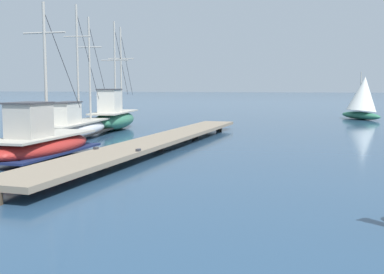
% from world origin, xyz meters
% --- Properties ---
extents(floating_dock, '(2.84, 20.21, 0.53)m').
position_xyz_m(floating_dock, '(-5.74, 17.23, 0.36)').
color(floating_dock, gray).
rests_on(floating_dock, ground).
extents(fishing_boat_0, '(1.93, 5.58, 5.63)m').
position_xyz_m(fishing_boat_0, '(-8.97, 13.46, 0.61)').
color(fishing_boat_0, '#AD2823').
rests_on(fishing_boat_0, ground).
extents(fishing_boat_1, '(2.57, 7.36, 6.49)m').
position_xyz_m(fishing_boat_1, '(-11.23, 24.80, 0.78)').
color(fishing_boat_1, '#337556').
rests_on(fishing_boat_1, ground).
extents(fishing_boat_2, '(2.39, 8.63, 6.59)m').
position_xyz_m(fishing_boat_2, '(-10.80, 19.32, 0.58)').
color(fishing_boat_2, silver).
rests_on(fishing_boat_2, ground).
extents(distant_sailboat, '(3.49, 4.45, 3.76)m').
position_xyz_m(distant_sailboat, '(4.12, 37.81, 1.72)').
color(distant_sailboat, '#337556').
rests_on(distant_sailboat, ground).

